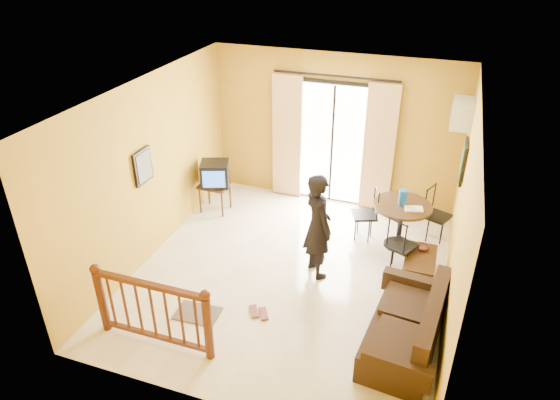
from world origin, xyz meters
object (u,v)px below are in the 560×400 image
(standing_person, at_px, (318,226))
(television, at_px, (215,174))
(sofa, at_px, (408,330))
(coffee_table, at_px, (420,263))
(dining_table, at_px, (402,213))

(standing_person, bearing_deg, television, 19.10)
(sofa, bearing_deg, coffee_table, 95.90)
(television, distance_m, sofa, 4.43)
(dining_table, height_order, standing_person, standing_person)
(dining_table, distance_m, coffee_table, 0.92)
(television, height_order, coffee_table, television)
(dining_table, xyz_separation_m, standing_person, (-1.08, -1.14, 0.21))
(television, relative_size, sofa, 0.35)
(television, xyz_separation_m, sofa, (3.72, -2.36, -0.45))
(dining_table, relative_size, coffee_table, 1.17)
(coffee_table, distance_m, standing_person, 1.65)
(dining_table, bearing_deg, coffee_table, -61.37)
(television, distance_m, dining_table, 3.32)
(standing_person, bearing_deg, dining_table, -86.04)
(dining_table, height_order, coffee_table, dining_table)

